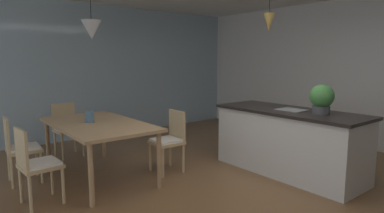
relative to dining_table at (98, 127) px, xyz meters
The scene contains 13 objects.
ground_plane 2.18m from the dining_table, 32.63° to the left, with size 10.00×8.40×0.04m, color brown.
wall_back_kitchen 4.75m from the dining_table, 68.36° to the left, with size 10.00×0.12×2.70m, color white.
window_wall_left_glazing 2.66m from the dining_table, 154.51° to the left, with size 0.06×8.40×2.70m, color #9EB7C6.
dining_table is the anchor object (origin of this frame).
chair_window_end 1.31m from the dining_table, behind, with size 0.43×0.43×0.87m.
chair_near_left 1.00m from the dining_table, 115.33° to the right, with size 0.43×0.43×0.87m.
chair_near_right 1.00m from the dining_table, 64.66° to the right, with size 0.43×0.43×0.87m.
chair_far_right 1.00m from the dining_table, 64.78° to the left, with size 0.41×0.41×0.87m.
kitchen_island 2.64m from the dining_table, 55.21° to the left, with size 2.10×0.83×0.91m.
pendant_over_table 1.29m from the dining_table, behind, with size 0.26×0.26×0.84m.
pendant_over_island_main 2.81m from the dining_table, 63.16° to the left, with size 0.16×0.16×0.72m.
potted_plant_on_island 2.95m from the dining_table, 47.67° to the left, with size 0.30×0.30×0.38m.
vase_on_dining_table 0.18m from the dining_table, 138.28° to the right, with size 0.12×0.12×0.15m.
Camera 1 is at (2.42, -2.78, 1.59)m, focal length 30.46 mm.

